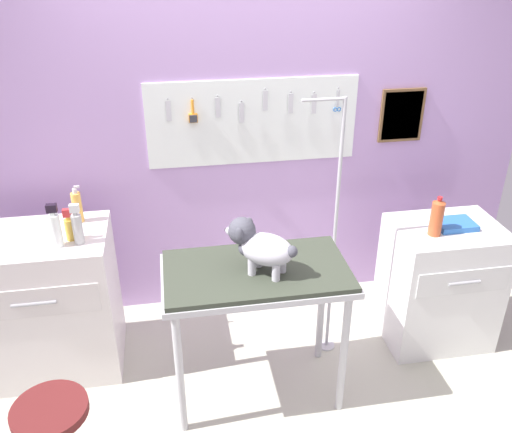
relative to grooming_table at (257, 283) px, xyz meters
name	(u,v)px	position (x,y,z in m)	size (l,w,h in m)	color
ground	(280,423)	(0.09, -0.26, -0.80)	(4.40, 4.00, 0.04)	#B6B5A1
rear_wall_panel	(246,152)	(0.10, 1.02, 0.38)	(4.00, 0.11, 2.30)	#BB94D0
grooming_table	(257,283)	(0.00, 0.00, 0.00)	(1.02, 0.57, 0.88)	#B7B7BC
grooming_arm	(333,244)	(0.52, 0.30, 0.02)	(0.29, 0.11, 1.71)	#B7B7BC
dog	(259,245)	(0.01, -0.03, 0.25)	(0.38, 0.32, 0.29)	silver
counter_left	(49,303)	(-1.21, 0.46, -0.31)	(0.80, 0.58, 0.93)	silver
cabinet_right	(439,283)	(1.28, 0.31, -0.36)	(0.68, 0.54, 0.84)	silver
stool	(52,422)	(-1.05, -0.47, -0.34)	(0.35, 0.35, 0.54)	#9E9EA3
spray_bottle_short	(77,227)	(-0.95, 0.35, 0.26)	(0.06, 0.06, 0.24)	#B6B8B5
pump_bottle_white	(77,207)	(-0.98, 0.62, 0.25)	(0.06, 0.06, 0.23)	gold
shampoo_bottle	(70,227)	(-1.00, 0.39, 0.23)	(0.05, 0.05, 0.19)	gold
spray_bottle_tall	(55,228)	(-1.06, 0.33, 0.26)	(0.06, 0.06, 0.26)	white
soda_bottle	(437,217)	(1.14, 0.24, 0.18)	(0.08, 0.08, 0.25)	#B64E28
supply_tray	(455,224)	(1.31, 0.31, 0.08)	(0.24, 0.18, 0.04)	#2C68BA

